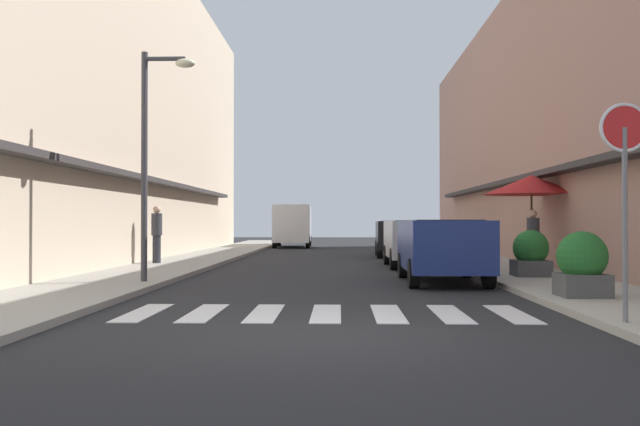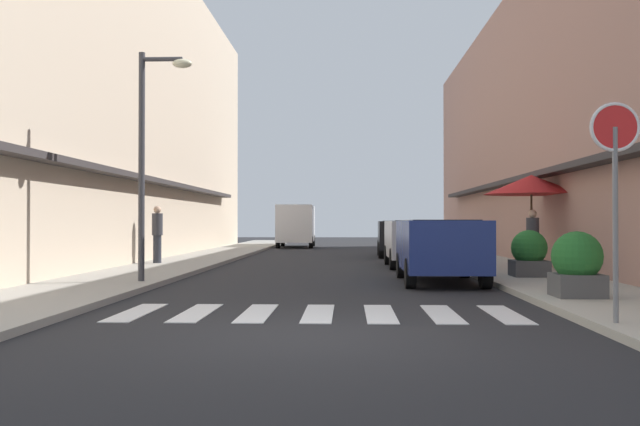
{
  "view_description": "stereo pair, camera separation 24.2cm",
  "coord_description": "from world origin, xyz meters",
  "views": [
    {
      "loc": [
        0.21,
        -8.76,
        1.42
      ],
      "look_at": [
        -0.41,
        13.01,
        1.7
      ],
      "focal_mm": 39.35,
      "sensor_mm": 36.0,
      "label": 1
    },
    {
      "loc": [
        0.45,
        -8.75,
        1.42
      ],
      "look_at": [
        -0.41,
        13.01,
        1.7
      ],
      "focal_mm": 39.35,
      "sensor_mm": 36.0,
      "label": 2
    }
  ],
  "objects": [
    {
      "name": "street_lamp",
      "position": [
        -3.9,
        6.51,
        3.23
      ],
      "size": [
        1.19,
        0.28,
        5.05
      ],
      "color": "#38383D",
      "rests_on": "sidewalk_left"
    },
    {
      "name": "parked_car_mid",
      "position": [
        2.59,
        13.29,
        0.92
      ],
      "size": [
        1.82,
        4.07,
        1.47
      ],
      "color": "silver",
      "rests_on": "ground_plane"
    },
    {
      "name": "crosswalk",
      "position": [
        -0.0,
        2.07,
        0.01
      ],
      "size": [
        6.15,
        2.2,
        0.01
      ],
      "color": "silver",
      "rests_on": "ground_plane"
    },
    {
      "name": "cafe_umbrella",
      "position": [
        5.62,
        11.14,
        2.46
      ],
      "size": [
        2.66,
        2.66,
        2.63
      ],
      "color": "#262626",
      "rests_on": "sidewalk_right"
    },
    {
      "name": "sidewalk_right",
      "position": [
        4.96,
        15.06,
        0.06
      ],
      "size": [
        2.64,
        52.72,
        0.12
      ],
      "primitive_type": "cube",
      "color": "#ADA899",
      "rests_on": "ground_plane"
    },
    {
      "name": "round_street_sign",
      "position": [
        3.9,
        0.42,
        2.3
      ],
      "size": [
        0.65,
        0.07,
        2.85
      ],
      "color": "slate",
      "rests_on": "sidewalk_right"
    },
    {
      "name": "parked_car_far",
      "position": [
        2.59,
        19.81,
        0.92
      ],
      "size": [
        1.9,
        3.99,
        1.47
      ],
      "color": "black",
      "rests_on": "ground_plane"
    },
    {
      "name": "building_row_right",
      "position": [
        8.78,
        15.95,
        4.88
      ],
      "size": [
        5.5,
        35.89,
        9.77
      ],
      "color": "#A87A6B",
      "rests_on": "ground_plane"
    },
    {
      "name": "sidewalk_left",
      "position": [
        -4.96,
        15.06,
        0.06
      ],
      "size": [
        2.64,
        52.72,
        0.12
      ],
      "primitive_type": "cube",
      "color": "#9E998E",
      "rests_on": "ground_plane"
    },
    {
      "name": "building_row_left",
      "position": [
        -8.78,
        15.95,
        5.87
      ],
      "size": [
        5.5,
        35.89,
        11.74
      ],
      "color": "#C6B299",
      "rests_on": "ground_plane"
    },
    {
      "name": "delivery_van",
      "position": [
        -2.44,
        30.77,
        1.41
      ],
      "size": [
        2.09,
        5.43,
        2.37
      ],
      "color": "silver",
      "rests_on": "ground_plane"
    },
    {
      "name": "ground_plane",
      "position": [
        0.0,
        15.06,
        0.0
      ],
      "size": [
        82.85,
        82.85,
        0.0
      ],
      "primitive_type": "plane",
      "color": "#232326"
    },
    {
      "name": "pedestrian_walking_far",
      "position": [
        5.44,
        10.32,
        0.97
      ],
      "size": [
        0.34,
        0.34,
        1.63
      ],
      "rotation": [
        0.0,
        0.0,
        5.54
      ],
      "color": "#282B33",
      "rests_on": "sidewalk_right"
    },
    {
      "name": "pedestrian_walking_near",
      "position": [
        -5.6,
        13.29,
        1.08
      ],
      "size": [
        0.34,
        0.34,
        1.81
      ],
      "rotation": [
        0.0,
        0.0,
        4.64
      ],
      "color": "#282B33",
      "rests_on": "sidewalk_left"
    },
    {
      "name": "planter_corner",
      "position": [
        4.43,
        3.57,
        0.68
      ],
      "size": [
        0.87,
        0.87,
        1.14
      ],
      "color": "#4C4C4C",
      "rests_on": "sidewalk_right"
    },
    {
      "name": "planter_midblock",
      "position": [
        4.8,
        8.19,
        0.65
      ],
      "size": [
        0.85,
        0.85,
        1.11
      ],
      "color": "#4C4C4C",
      "rests_on": "sidewalk_right"
    },
    {
      "name": "parked_car_near",
      "position": [
        2.59,
        7.62,
        0.92
      ],
      "size": [
        1.84,
        4.29,
        1.47
      ],
      "color": "navy",
      "rests_on": "ground_plane"
    }
  ]
}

